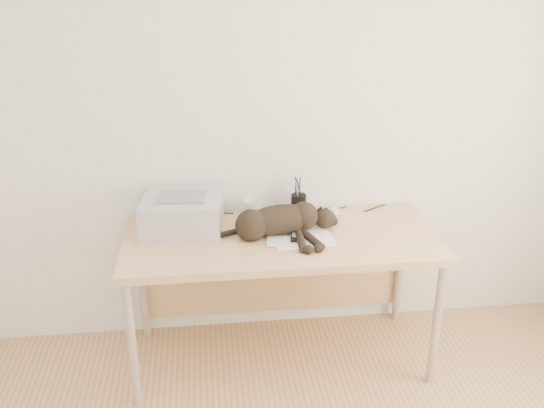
{
  "coord_description": "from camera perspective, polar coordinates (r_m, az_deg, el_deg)",
  "views": [
    {
      "loc": [
        -0.37,
        -1.37,
        2.07
      ],
      "look_at": [
        -0.05,
        1.34,
        0.94
      ],
      "focal_mm": 40.0,
      "sensor_mm": 36.0,
      "label": 1
    }
  ],
  "objects": [
    {
      "name": "remote_grey",
      "position": [
        3.26,
        -0.54,
        -1.38
      ],
      "size": [
        0.05,
        0.19,
        0.02
      ],
      "primitive_type": "cube",
      "rotation": [
        0.0,
        0.0,
        0.0
      ],
      "color": "slate",
      "rests_on": "desk"
    },
    {
      "name": "printer",
      "position": [
        3.15,
        -8.42,
        -0.91
      ],
      "size": [
        0.44,
        0.38,
        0.19
      ],
      "color": "#A3A3A8",
      "rests_on": "desk"
    },
    {
      "name": "wall_back",
      "position": [
        3.23,
        0.08,
        8.73
      ],
      "size": [
        3.5,
        0.0,
        3.5
      ],
      "primitive_type": "plane",
      "rotation": [
        1.57,
        0.0,
        0.0
      ],
      "color": "white",
      "rests_on": "floor"
    },
    {
      "name": "papers",
      "position": [
        3.06,
        2.66,
        -3.25
      ],
      "size": [
        0.35,
        0.26,
        0.01
      ],
      "color": "white",
      "rests_on": "desk"
    },
    {
      "name": "cable_tangle",
      "position": [
        3.36,
        0.18,
        -0.69
      ],
      "size": [
        1.36,
        0.07,
        0.01
      ],
      "primitive_type": null,
      "color": "black",
      "rests_on": "desk"
    },
    {
      "name": "mouse",
      "position": [
        3.38,
        5.94,
        -0.46
      ],
      "size": [
        0.06,
        0.1,
        0.03
      ],
      "primitive_type": "ellipsoid",
      "rotation": [
        0.0,
        0.0,
        -0.0
      ],
      "color": "white",
      "rests_on": "desk"
    },
    {
      "name": "remote_black",
      "position": [
        3.09,
        2.3,
        -2.82
      ],
      "size": [
        0.08,
        0.2,
        0.02
      ],
      "primitive_type": "cube",
      "rotation": [
        0.0,
        0.0,
        -0.17
      ],
      "color": "black",
      "rests_on": "desk"
    },
    {
      "name": "pen_cup",
      "position": [
        3.32,
        2.52,
        0.0
      ],
      "size": [
        0.08,
        0.08,
        0.21
      ],
      "color": "black",
      "rests_on": "desk"
    },
    {
      "name": "desk",
      "position": [
        3.22,
        0.65,
        -4.52
      ],
      "size": [
        1.6,
        0.7,
        0.74
      ],
      "color": "tan",
      "rests_on": "floor"
    },
    {
      "name": "mug",
      "position": [
        3.31,
        -1.87,
        -0.39
      ],
      "size": [
        0.13,
        0.13,
        0.09
      ],
      "primitive_type": "imported",
      "rotation": [
        0.0,
        0.0,
        0.49
      ],
      "color": "silver",
      "rests_on": "desk"
    },
    {
      "name": "cat",
      "position": [
        3.06,
        0.38,
        -1.73
      ],
      "size": [
        0.74,
        0.35,
        0.17
      ],
      "rotation": [
        0.0,
        0.0,
        0.18
      ],
      "color": "black",
      "rests_on": "desk"
    }
  ]
}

